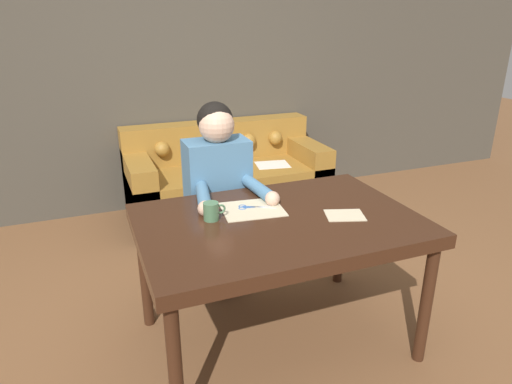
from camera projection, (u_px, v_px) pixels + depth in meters
name	position (u px, v px, depth m)	size (l,w,h in m)	color
ground_plane	(259.00, 339.00, 2.53)	(16.00, 16.00, 0.00)	brown
wall_back	(167.00, 63.00, 3.95)	(8.00, 0.06, 2.60)	#474238
dining_table	(278.00, 231.00, 2.29)	(1.38, 0.93, 0.74)	#381E11
couch	(226.00, 180.00, 4.09)	(1.72, 0.79, 0.79)	olive
person	(219.00, 201.00, 2.78)	(0.45, 0.62, 1.22)	#33281E
pattern_paper_main	(252.00, 209.00, 2.37)	(0.34, 0.29, 0.00)	beige
pattern_paper_offcut	(345.00, 215.00, 2.29)	(0.23, 0.20, 0.00)	beige
scissors	(250.00, 207.00, 2.39)	(0.20, 0.12, 0.01)	silver
mug	(211.00, 211.00, 2.23)	(0.11, 0.08, 0.09)	#47704C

